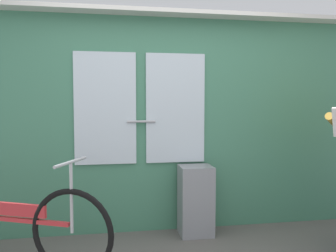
{
  "coord_description": "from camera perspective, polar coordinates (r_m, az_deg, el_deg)",
  "views": [
    {
      "loc": [
        -0.52,
        -2.3,
        1.31
      ],
      "look_at": [
        -0.02,
        0.66,
        1.11
      ],
      "focal_mm": 37.5,
      "sensor_mm": 36.0,
      "label": 1
    }
  ],
  "objects": [
    {
      "name": "bicycle_near_door",
      "position": [
        3.09,
        -23.66,
        -14.38
      ],
      "size": [
        1.53,
        0.75,
        0.88
      ],
      "rotation": [
        0.0,
        0.0,
        -0.41
      ],
      "color": "black",
      "rests_on": "ground_plane"
    },
    {
      "name": "train_door_wall",
      "position": [
        3.57,
        -1.39,
        1.26
      ],
      "size": [
        4.7,
        0.28,
        2.2
      ],
      "color": "#427F60",
      "rests_on": "ground_plane"
    },
    {
      "name": "trash_bin_by_wall",
      "position": [
        3.56,
        4.52,
        -11.96
      ],
      "size": [
        0.32,
        0.28,
        0.69
      ],
      "primitive_type": "cube",
      "color": "gray",
      "rests_on": "ground_plane"
    }
  ]
}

